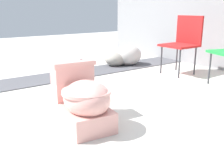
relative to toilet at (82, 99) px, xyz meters
name	(u,v)px	position (x,y,z in m)	size (l,w,h in m)	color
ground_plane	(60,118)	(-0.24, -0.10, -0.22)	(14.00, 14.00, 0.00)	beige
gravel_strip	(53,77)	(-1.58, 0.40, -0.21)	(0.56, 8.00, 0.01)	#4C4C51
toilet	(82,99)	(0.00, 0.00, 0.00)	(0.67, 0.45, 0.52)	#E09E93
folding_chair_left	(184,39)	(-0.73, 2.10, 0.29)	(0.44, 0.44, 0.83)	red
boulder_near	(116,59)	(-1.71, 1.60, -0.10)	(0.42, 0.33, 0.24)	gray
boulder_far	(128,55)	(-1.64, 1.80, -0.05)	(0.45, 0.40, 0.34)	#B7B2AD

